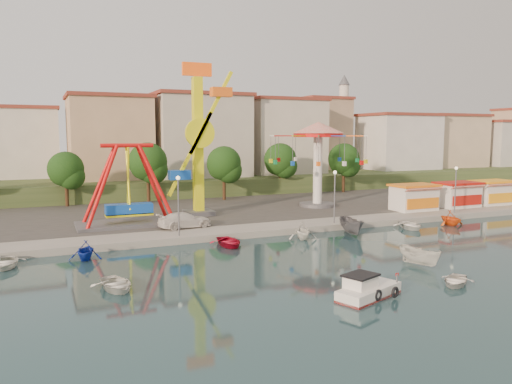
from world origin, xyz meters
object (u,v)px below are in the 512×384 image
pirate_ship_ride (128,187)px  cabin_motorboat (367,291)px  kamikaze_tower (201,143)px  van (185,220)px  wave_swinger (318,145)px  skiff (420,256)px  rowboat_a (116,284)px

pirate_ship_ride → cabin_motorboat: (9.22, -26.14, -3.98)m
kamikaze_tower → van: 10.47m
pirate_ship_ride → wave_swinger: size_ratio=0.86×
pirate_ship_ride → skiff: size_ratio=2.81×
cabin_motorboat → van: 23.00m
kamikaze_tower → wave_swinger: 15.23m
kamikaze_tower → cabin_motorboat: bearing=-88.3°
skiff → pirate_ship_ride: bearing=119.5°
pirate_ship_ride → cabin_motorboat: pirate_ship_ride is taller
kamikaze_tower → cabin_motorboat: 30.24m
skiff → wave_swinger: bearing=67.1°
cabin_motorboat → skiff: size_ratio=1.32×
rowboat_a → skiff: size_ratio=0.98×
cabin_motorboat → wave_swinger: bearing=43.8°
kamikaze_tower → cabin_motorboat: size_ratio=3.50×
rowboat_a → cabin_motorboat: bearing=-39.9°
wave_swinger → van: 21.47m
kamikaze_tower → van: size_ratio=3.23×
rowboat_a → skiff: bearing=-18.8°
rowboat_a → skiff: skiff is taller
pirate_ship_ride → rowboat_a: pirate_ship_ride is taller
kamikaze_tower → skiff: (8.69, -24.73, -7.86)m
rowboat_a → kamikaze_tower: bearing=49.7°
pirate_ship_ride → kamikaze_tower: (8.35, 2.97, 4.15)m
pirate_ship_ride → kamikaze_tower: bearing=19.6°
kamikaze_tower → wave_swinger: size_ratio=1.42×
kamikaze_tower → wave_swinger: kamikaze_tower is taller
kamikaze_tower → rowboat_a: (-12.30, -21.78, -8.19)m
wave_swinger → rowboat_a: size_ratio=3.33×
cabin_motorboat → van: size_ratio=0.92×
skiff → van: bearing=115.9°
pirate_ship_ride → kamikaze_tower: 9.79m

